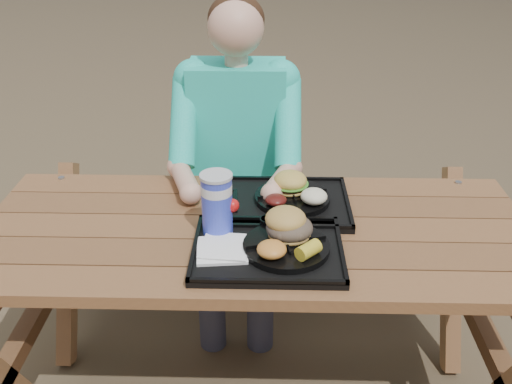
{
  "coord_description": "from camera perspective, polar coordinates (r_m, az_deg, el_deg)",
  "views": [
    {
      "loc": [
        0.04,
        -1.58,
        1.72
      ],
      "look_at": [
        0.0,
        0.0,
        0.88
      ],
      "focal_mm": 40.0,
      "sensor_mm": 36.0,
      "label": 1
    }
  ],
  "objects": [
    {
      "name": "condiment_bbq",
      "position": [
        1.81,
        1.2,
        -3.07
      ],
      "size": [
        0.05,
        0.05,
        0.03
      ],
      "primitive_type": "cylinder",
      "color": "black",
      "rests_on": "tray_near"
    },
    {
      "name": "diner",
      "position": [
        2.41,
        -1.78,
        1.31
      ],
      "size": [
        0.48,
        0.84,
        1.28
      ],
      "primitive_type": null,
      "color": "teal",
      "rests_on": "ground"
    },
    {
      "name": "corn_cob",
      "position": [
        1.64,
        5.26,
        -5.79
      ],
      "size": [
        0.1,
        0.1,
        0.04
      ],
      "primitive_type": null,
      "rotation": [
        0.0,
        0.0,
        0.78
      ],
      "color": "gold",
      "rests_on": "plate_near"
    },
    {
      "name": "condiment_mustard",
      "position": [
        1.82,
        3.36,
        -2.93
      ],
      "size": [
        0.05,
        0.05,
        0.03
      ],
      "primitive_type": "cylinder",
      "color": "yellow",
      "rests_on": "tray_near"
    },
    {
      "name": "sandwich",
      "position": [
        1.71,
        3.4,
        -2.43
      ],
      "size": [
        0.13,
        0.13,
        0.14
      ],
      "primitive_type": null,
      "color": "#BC8E42",
      "rests_on": "plate_near"
    },
    {
      "name": "cutlery_far",
      "position": [
        1.97,
        -2.28,
        -0.85
      ],
      "size": [
        0.04,
        0.16,
        0.01
      ],
      "primitive_type": "cube",
      "rotation": [
        0.0,
        0.0,
        0.06
      ],
      "color": "black",
      "rests_on": "tray_far"
    },
    {
      "name": "napkin_stack",
      "position": [
        1.7,
        -3.43,
        -5.72
      ],
      "size": [
        0.16,
        0.16,
        0.02
      ],
      "primitive_type": "cube",
      "rotation": [
        0.0,
        0.0,
        0.1
      ],
      "color": "white",
      "rests_on": "tray_near"
    },
    {
      "name": "tray_near",
      "position": [
        1.72,
        1.18,
        -5.92
      ],
      "size": [
        0.45,
        0.35,
        0.02
      ],
      "primitive_type": "cube",
      "color": "black",
      "rests_on": "picnic_table"
    },
    {
      "name": "soda_cup",
      "position": [
        1.75,
        -3.92,
        -1.33
      ],
      "size": [
        0.09,
        0.09,
        0.19
      ],
      "primitive_type": "cylinder",
      "color": "#1C2ED3",
      "rests_on": "tray_near"
    },
    {
      "name": "burger",
      "position": [
        1.98,
        3.46,
        1.56
      ],
      "size": [
        0.12,
        0.12,
        0.11
      ],
      "primitive_type": null,
      "color": "gold",
      "rests_on": "plate_far"
    },
    {
      "name": "plate_near",
      "position": [
        1.71,
        3.03,
        -5.47
      ],
      "size": [
        0.26,
        0.26,
        0.02
      ],
      "primitive_type": "cylinder",
      "color": "black",
      "rests_on": "tray_near"
    },
    {
      "name": "baked_beans",
      "position": [
        1.9,
        2.0,
        -0.79
      ],
      "size": [
        0.07,
        0.07,
        0.03
      ],
      "primitive_type": "ellipsoid",
      "color": "#541310",
      "rests_on": "plate_far"
    },
    {
      "name": "mac_cheese",
      "position": [
        1.64,
        1.58,
        -5.75
      ],
      "size": [
        0.09,
        0.09,
        0.04
      ],
      "primitive_type": "ellipsoid",
      "color": "gold",
      "rests_on": "plate_near"
    },
    {
      "name": "potato_salad",
      "position": [
        1.91,
        5.81,
        -0.43
      ],
      "size": [
        0.09,
        0.09,
        0.05
      ],
      "primitive_type": "ellipsoid",
      "color": "#ECE7C8",
      "rests_on": "plate_far"
    },
    {
      "name": "plate_far",
      "position": [
        1.97,
        3.65,
        -0.57
      ],
      "size": [
        0.26,
        0.26,
        0.02
      ],
      "primitive_type": "cylinder",
      "color": "black",
      "rests_on": "tray_far"
    },
    {
      "name": "tray_far",
      "position": [
        1.97,
        2.77,
        -1.21
      ],
      "size": [
        0.45,
        0.35,
        0.02
      ],
      "primitive_type": "cube",
      "color": "black",
      "rests_on": "picnic_table"
    },
    {
      "name": "picnic_table",
      "position": [
        2.08,
        0.0,
        -12.39
      ],
      "size": [
        1.8,
        1.49,
        0.75
      ],
      "primitive_type": null,
      "color": "#999999",
      "rests_on": "ground"
    }
  ]
}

